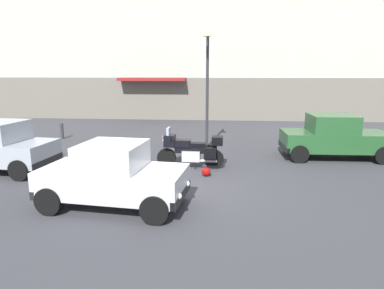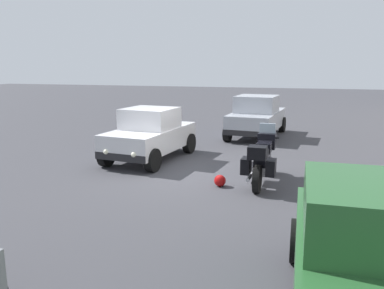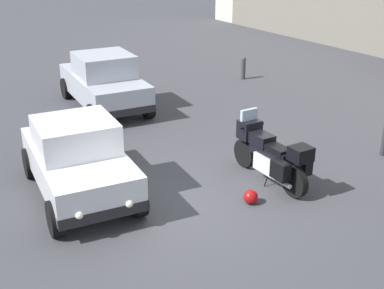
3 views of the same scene
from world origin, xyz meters
TOP-DOWN VIEW (x-y plane):
  - ground_plane at (0.00, 0.00)m, footprint 80.00×80.00m
  - motorcycle at (0.30, 2.02)m, footprint 2.26×0.77m
  - helmet at (0.84, 1.10)m, footprint 0.28×0.28m
  - car_hatchback_near at (-6.02, 1.09)m, footprint 3.98×2.10m
  - car_compact_side at (-1.25, -1.51)m, footprint 3.59×2.04m
  - bollard_curbside at (-6.40, 6.53)m, footprint 0.16×0.16m

SIDE VIEW (x-z plane):
  - ground_plane at x=0.00m, z-range 0.00..0.00m
  - helmet at x=0.84m, z-range 0.00..0.28m
  - bollard_curbside at x=-6.40m, z-range 0.03..0.82m
  - motorcycle at x=0.30m, z-range -0.06..1.30m
  - car_compact_side at x=-1.25m, z-range -0.01..1.55m
  - car_hatchback_near at x=-6.02m, z-range -0.01..1.63m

